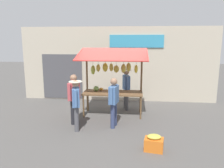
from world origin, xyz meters
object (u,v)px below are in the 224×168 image
Objects in this scene: vendor_with_sunhat at (126,86)px; shopper_with_ponytail at (76,101)px; produce_crate_near at (154,143)px; market_stall at (112,74)px; shopper_in_grey_tee at (114,99)px; shopper_in_striped_shirt at (74,95)px.

vendor_with_sunhat reaches higher than shopper_with_ponytail.
vendor_with_sunhat is 1.04× the size of shopper_with_ponytail.
shopper_with_ponytail reaches higher than produce_crate_near.
produce_crate_near is at bearing 116.05° from market_stall.
market_stall is at bearing -63.95° from produce_crate_near.
produce_crate_near is at bearing 0.13° from vendor_with_sunhat.
vendor_with_sunhat is 2.73m from shopper_with_ponytail.
shopper_with_ponytail is at bearing -46.07° from vendor_with_sunhat.
shopper_in_grey_tee is (-1.14, -0.37, -0.00)m from shopper_with_ponytail.
vendor_with_sunhat is 3.62m from produce_crate_near.
shopper_in_grey_tee is at bearing -23.21° from vendor_with_sunhat.
shopper_in_striped_shirt reaches higher than shopper_in_grey_tee.
market_stall is at bearing -37.98° from shopper_in_striped_shirt.
market_stall reaches higher than shopper_in_grey_tee.
market_stall is 1.02m from vendor_with_sunhat.
produce_crate_near is (-2.53, 1.69, -0.78)m from shopper_in_striped_shirt.
market_stall is 1.57× the size of shopper_with_ponytail.
market_stall is 1.49× the size of shopper_in_striped_shirt.
vendor_with_sunhat is at bearing -46.08° from shopper_with_ponytail.
produce_crate_near is at bearing -131.62° from shopper_in_grey_tee.
vendor_with_sunhat is at bearing -125.99° from market_stall.
shopper_with_ponytail is at bearing 59.47° from market_stall.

